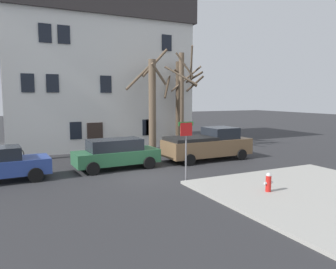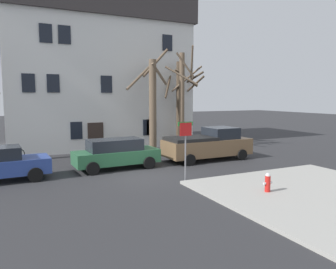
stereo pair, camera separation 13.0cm
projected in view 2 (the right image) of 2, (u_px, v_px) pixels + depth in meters
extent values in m
plane|color=#2D2D30|center=(143.00, 176.00, 16.21)|extent=(120.00, 120.00, 0.00)
cube|color=#A8A59E|center=(327.00, 196.00, 12.73)|extent=(8.33, 8.74, 0.12)
cube|color=white|center=(96.00, 86.00, 27.00)|extent=(13.72, 8.28, 9.60)
cube|color=#383333|center=(94.00, 13.00, 26.33)|extent=(14.22, 8.78, 2.12)
cube|color=#2D231E|center=(96.00, 137.00, 23.21)|extent=(1.10, 0.12, 2.10)
cube|color=black|center=(76.00, 130.00, 22.58)|extent=(0.80, 0.08, 1.20)
cube|color=black|center=(148.00, 127.00, 24.89)|extent=(0.80, 0.08, 1.20)
cube|color=black|center=(151.00, 127.00, 25.01)|extent=(0.80, 0.08, 1.20)
cube|color=black|center=(28.00, 83.00, 20.95)|extent=(0.80, 0.08, 1.20)
cube|color=black|center=(53.00, 83.00, 21.60)|extent=(0.80, 0.08, 1.20)
cube|color=black|center=(106.00, 84.00, 23.16)|extent=(0.80, 0.08, 1.20)
cube|color=black|center=(46.00, 33.00, 21.09)|extent=(0.80, 0.08, 1.20)
cube|color=black|center=(64.00, 35.00, 21.59)|extent=(0.80, 0.08, 1.20)
cube|color=black|center=(167.00, 43.00, 24.87)|extent=(0.80, 0.08, 1.20)
cylinder|color=brown|center=(153.00, 107.00, 22.64)|extent=(0.51, 0.51, 6.46)
cylinder|color=brown|center=(140.00, 76.00, 23.24)|extent=(2.50, 1.14, 2.06)
cylinder|color=brown|center=(159.00, 74.00, 21.95)|extent=(1.39, 0.68, 1.44)
cylinder|color=brown|center=(155.00, 63.00, 23.16)|extent=(1.64, 1.26, 2.00)
cylinder|color=brown|center=(182.00, 103.00, 23.50)|extent=(0.37, 0.37, 7.01)
cylinder|color=brown|center=(181.00, 76.00, 22.18)|extent=(2.05, 1.25, 1.34)
cylinder|color=brown|center=(192.00, 64.00, 23.18)|extent=(0.78, 1.42, 2.40)
cylinder|color=brown|center=(185.00, 65.00, 22.60)|extent=(1.37, 0.32, 1.69)
cylinder|color=brown|center=(187.00, 79.00, 24.37)|extent=(1.76, 1.79, 1.91)
cylinder|color=#4C3D2D|center=(179.00, 105.00, 25.10)|extent=(0.45, 0.45, 6.56)
cylinder|color=#4C3D2D|center=(186.00, 78.00, 24.02)|extent=(2.04, 0.30, 1.26)
cylinder|color=#4C3D2D|center=(188.00, 81.00, 25.99)|extent=(1.52, 2.47, 1.51)
cylinder|color=#4C3D2D|center=(191.00, 88.00, 25.83)|extent=(0.94, 2.65, 1.81)
cylinder|color=#4C3D2D|center=(169.00, 82.00, 25.15)|extent=(1.36, 1.38, 2.58)
cylinder|color=black|center=(31.00, 168.00, 16.57)|extent=(0.69, 0.25, 0.68)
cylinder|color=black|center=(35.00, 175.00, 15.07)|extent=(0.69, 0.25, 0.68)
cube|color=#2D6B42|center=(117.00, 157.00, 17.82)|extent=(4.64, 1.90, 0.71)
cube|color=#1E232B|center=(115.00, 145.00, 17.70)|extent=(2.89, 1.62, 0.62)
cylinder|color=black|center=(137.00, 158.00, 19.34)|extent=(0.69, 0.25, 0.68)
cylinder|color=black|center=(149.00, 163.00, 17.84)|extent=(0.69, 0.25, 0.68)
cylinder|color=black|center=(84.00, 162.00, 17.89)|extent=(0.69, 0.25, 0.68)
cylinder|color=black|center=(93.00, 169.00, 16.38)|extent=(0.69, 0.25, 0.68)
cube|color=brown|center=(207.00, 147.00, 20.33)|extent=(5.52, 2.15, 0.98)
cube|color=#1E232B|center=(221.00, 133.00, 20.67)|extent=(1.78, 1.86, 0.70)
cube|color=black|center=(191.00, 139.00, 19.72)|extent=(2.88, 2.04, 0.20)
cylinder|color=black|center=(222.00, 150.00, 22.14)|extent=(0.68, 0.23, 0.68)
cylinder|color=black|center=(242.00, 155.00, 20.28)|extent=(0.68, 0.23, 0.68)
cylinder|color=black|center=(173.00, 154.00, 20.48)|extent=(0.68, 0.23, 0.68)
cylinder|color=black|center=(190.00, 160.00, 18.62)|extent=(0.68, 0.23, 0.68)
cylinder|color=red|center=(268.00, 184.00, 13.12)|extent=(0.22, 0.22, 0.65)
sphere|color=silver|center=(268.00, 175.00, 13.08)|extent=(0.21, 0.21, 0.21)
cylinder|color=silver|center=(265.00, 183.00, 13.05)|extent=(0.10, 0.09, 0.09)
cylinder|color=silver|center=(271.00, 183.00, 13.19)|extent=(0.10, 0.09, 0.09)
cylinder|color=slate|center=(185.00, 152.00, 15.03)|extent=(0.07, 0.07, 2.75)
cube|color=red|center=(186.00, 129.00, 14.89)|extent=(0.60, 0.03, 0.60)
cube|color=#1E8C38|center=(185.00, 124.00, 14.90)|extent=(0.76, 0.02, 0.18)
torus|color=black|center=(19.00, 154.00, 20.37)|extent=(0.70, 0.25, 0.71)
torus|color=black|center=(1.00, 156.00, 19.68)|extent=(0.70, 0.25, 0.71)
cylinder|color=#1E4C8C|center=(10.00, 152.00, 20.00)|extent=(0.97, 0.32, 0.19)
cylinder|color=#1E4C8C|center=(6.00, 148.00, 19.84)|extent=(0.10, 0.06, 0.45)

